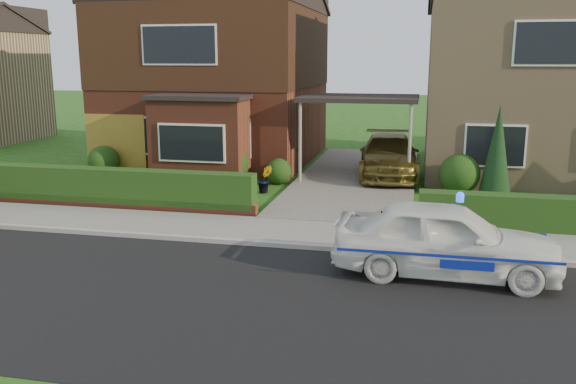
# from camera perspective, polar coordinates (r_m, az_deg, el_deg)

# --- Properties ---
(ground) EXTENTS (120.00, 120.00, 0.00)m
(ground) POSITION_cam_1_polar(r_m,az_deg,el_deg) (10.17, -0.17, -10.65)
(ground) COLOR #1E4412
(ground) RESTS_ON ground
(road) EXTENTS (60.00, 6.00, 0.02)m
(road) POSITION_cam_1_polar(r_m,az_deg,el_deg) (10.17, -0.17, -10.65)
(road) COLOR black
(road) RESTS_ON ground
(kerb) EXTENTS (60.00, 0.16, 0.12)m
(kerb) POSITION_cam_1_polar(r_m,az_deg,el_deg) (12.96, 2.79, -5.22)
(kerb) COLOR #9E9993
(kerb) RESTS_ON ground
(sidewalk) EXTENTS (60.00, 2.00, 0.10)m
(sidewalk) POSITION_cam_1_polar(r_m,az_deg,el_deg) (13.96, 3.52, -3.97)
(sidewalk) COLOR slate
(sidewalk) RESTS_ON ground
(driveway) EXTENTS (3.80, 12.00, 0.12)m
(driveway) POSITION_cam_1_polar(r_m,az_deg,el_deg) (20.61, 6.53, 1.38)
(driveway) COLOR #666059
(driveway) RESTS_ON ground
(house_left) EXTENTS (7.50, 9.53, 7.25)m
(house_left) POSITION_cam_1_polar(r_m,az_deg,el_deg) (24.33, -6.46, 11.95)
(house_left) COLOR brown
(house_left) RESTS_ON ground
(house_right) EXTENTS (7.50, 8.06, 7.25)m
(house_right) POSITION_cam_1_polar(r_m,az_deg,el_deg) (23.43, 22.08, 10.76)
(house_right) COLOR tan
(house_right) RESTS_ON ground
(carport_link) EXTENTS (3.80, 3.00, 2.77)m
(carport_link) POSITION_cam_1_polar(r_m,az_deg,el_deg) (20.23, 6.69, 8.59)
(carport_link) COLOR black
(carport_link) RESTS_ON ground
(garage_door) EXTENTS (2.20, 0.10, 2.10)m
(garage_door) POSITION_cam_1_polar(r_m,az_deg,el_deg) (21.89, -15.78, 4.27)
(garage_door) COLOR olive
(garage_door) RESTS_ON ground
(dwarf_wall) EXTENTS (7.70, 0.25, 0.36)m
(dwarf_wall) POSITION_cam_1_polar(r_m,az_deg,el_deg) (16.86, -15.66, -1.08)
(dwarf_wall) COLOR brown
(dwarf_wall) RESTS_ON ground
(hedge_left) EXTENTS (7.50, 0.55, 0.90)m
(hedge_left) POSITION_cam_1_polar(r_m,az_deg,el_deg) (17.03, -15.39, -1.55)
(hedge_left) COLOR black
(hedge_left) RESTS_ON ground
(shrub_left_far) EXTENTS (1.08, 1.08, 1.08)m
(shrub_left_far) POSITION_cam_1_polar(r_m,az_deg,el_deg) (21.69, -16.86, 2.76)
(shrub_left_far) COLOR black
(shrub_left_far) RESTS_ON ground
(shrub_left_mid) EXTENTS (1.32, 1.32, 1.32)m
(shrub_left_mid) POSITION_cam_1_polar(r_m,az_deg,el_deg) (19.68, -5.63, 2.65)
(shrub_left_mid) COLOR black
(shrub_left_mid) RESTS_ON ground
(shrub_left_near) EXTENTS (0.84, 0.84, 0.84)m
(shrub_left_near) POSITION_cam_1_polar(r_m,az_deg,el_deg) (19.58, -0.89, 1.95)
(shrub_left_near) COLOR black
(shrub_left_near) RESTS_ON ground
(shrub_right_near) EXTENTS (1.20, 1.20, 1.20)m
(shrub_right_near) POSITION_cam_1_polar(r_m,az_deg,el_deg) (18.87, 15.75, 1.63)
(shrub_right_near) COLOR black
(shrub_right_near) RESTS_ON ground
(conifer_a) EXTENTS (0.90, 0.90, 2.60)m
(conifer_a) POSITION_cam_1_polar(r_m,az_deg,el_deg) (18.65, 18.98, 3.48)
(conifer_a) COLOR black
(conifer_a) RESTS_ON ground
(police_car) EXTENTS (3.80, 4.19, 1.57)m
(police_car) POSITION_cam_1_polar(r_m,az_deg,el_deg) (11.65, 14.58, -4.36)
(police_car) COLOR white
(police_car) RESTS_ON ground
(driveway_car) EXTENTS (2.22, 4.78, 1.35)m
(driveway_car) POSITION_cam_1_polar(r_m,az_deg,el_deg) (20.62, 9.40, 3.37)
(driveway_car) COLOR brown
(driveway_car) RESTS_ON driveway
(potted_plant_a) EXTENTS (0.44, 0.38, 0.70)m
(potted_plant_a) POSITION_cam_1_polar(r_m,az_deg,el_deg) (19.09, -23.22, 0.44)
(potted_plant_a) COLOR gray
(potted_plant_a) RESTS_ON ground
(potted_plant_b) EXTENTS (0.57, 0.53, 0.83)m
(potted_plant_b) POSITION_cam_1_polar(r_m,az_deg,el_deg) (18.30, -2.18, 1.18)
(potted_plant_b) COLOR gray
(potted_plant_b) RESTS_ON ground
(potted_plant_c) EXTENTS (0.48, 0.48, 0.79)m
(potted_plant_c) POSITION_cam_1_polar(r_m,az_deg,el_deg) (16.52, -3.84, -0.15)
(potted_plant_c) COLOR gray
(potted_plant_c) RESTS_ON ground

